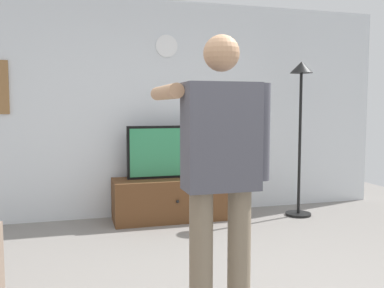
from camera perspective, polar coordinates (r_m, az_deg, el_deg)
back_wall at (r=5.37m, az=-5.73°, el=4.74°), size 6.40×0.10×2.70m
tv_stand at (r=5.19m, az=-2.68°, el=-7.42°), size 1.43×0.55×0.51m
television at (r=5.15m, az=-2.82°, el=-1.05°), size 1.08×0.07×0.64m
wall_clock at (r=5.41m, az=-3.47°, el=13.10°), size 0.28×0.03×0.28m
floor_lamp at (r=5.43m, az=14.49°, el=4.96°), size 0.32×0.32×1.93m
person_standing_nearer_lamp at (r=2.48m, az=3.82°, el=-3.16°), size 0.62×0.78×1.78m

